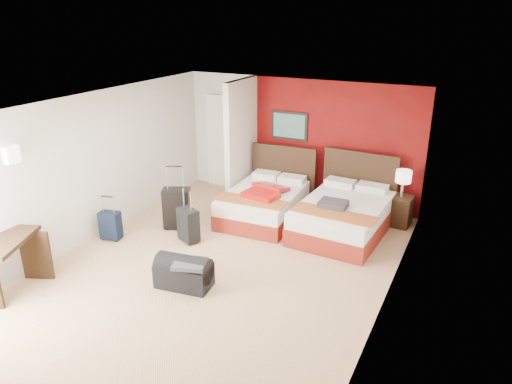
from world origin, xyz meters
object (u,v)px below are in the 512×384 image
Objects in this scene: table_lamp at (403,184)px; suitcase_navy at (111,227)px; nightstand at (400,211)px; suitcase_charcoal at (188,226)px; bed_right at (343,218)px; duffel_bag at (184,274)px; desk at (11,267)px; red_suitcase_open at (266,191)px; bed_left at (263,205)px; suitcase_black at (177,209)px.

table_lamp is 5.23m from suitcase_navy.
nightstand is 1.00× the size of suitcase_charcoal.
suitcase_charcoal is at bearing 11.86° from suitcase_navy.
bed_right is 3.12m from duffel_bag.
red_suitcase_open is at bearing 38.15° from desk.
desk is (-2.15, -3.78, -0.19)m from red_suitcase_open.
red_suitcase_open is at bearing -47.90° from bed_left.
suitcase_black is at bearing 168.18° from suitcase_charcoal.
red_suitcase_open reaches higher than duffel_bag.
nightstand is 4.25m from duffel_bag.
bed_right reaches higher than suitcase_navy.
red_suitcase_open is 2.49m from nightstand.
bed_right reaches higher than duffel_bag.
bed_right is 2.72m from suitcase_charcoal.
desk is at bearing -133.26° from table_lamp.
red_suitcase_open is 1.66m from suitcase_black.
bed_left is at bearing -157.06° from nightstand.
suitcase_black is 0.62m from suitcase_charcoal.
table_lamp reaches higher than suitcase_charcoal.
desk is at bearing -93.10° from suitcase_charcoal.
desk reaches higher than suitcase_black.
duffel_bag is (0.01, -2.68, -0.08)m from bed_left.
bed_left is 3.67× the size of table_lamp.
duffel_bag is at bearing 7.97° from desk.
desk is (-0.82, -2.80, 0.05)m from suitcase_black.
red_suitcase_open is at bearing 83.81° from suitcase_charcoal.
suitcase_black is 2.92m from desk.
suitcase_charcoal is at bearing -62.63° from suitcase_black.
red_suitcase_open is 2.83m from suitcase_navy.
nightstand is at bearing 0.00° from table_lamp.
suitcase_navy is at bearing -147.21° from table_lamp.
bed_left is 2.53m from nightstand.
nightstand is (2.29, 0.93, -0.32)m from red_suitcase_open.
table_lamp reaches higher than duffel_bag.
suitcase_charcoal reaches higher than suitcase_navy.
table_lamp reaches higher than suitcase_navy.
suitcase_navy is (-1.99, -1.99, -0.03)m from bed_left.
red_suitcase_open reaches higher than bed_left.
bed_right is 3.98× the size of table_lamp.
nightstand is 0.78× the size of suitcase_black.
red_suitcase_open reaches higher than suitcase_navy.
suitcase_black reaches higher than suitcase_charcoal.
bed_right is 2.98m from suitcase_black.
suitcase_charcoal reaches higher than duffel_bag.
suitcase_charcoal is (-0.83, -1.35, -0.32)m from red_suitcase_open.
desk is at bearing -129.54° from nightstand.
bed_right is 2.31× the size of red_suitcase_open.
suitcase_black is 1.28× the size of suitcase_charcoal.
suitcase_black is at bearing -141.45° from bed_left.
nightstand is (2.39, 0.83, 0.01)m from bed_left.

